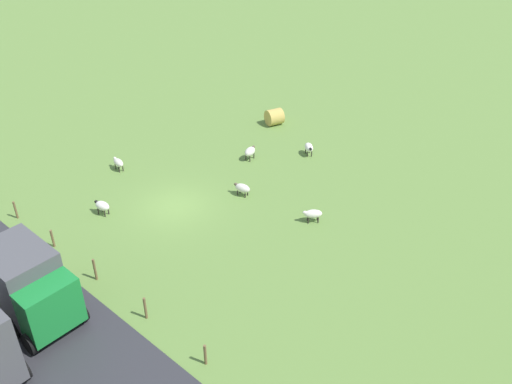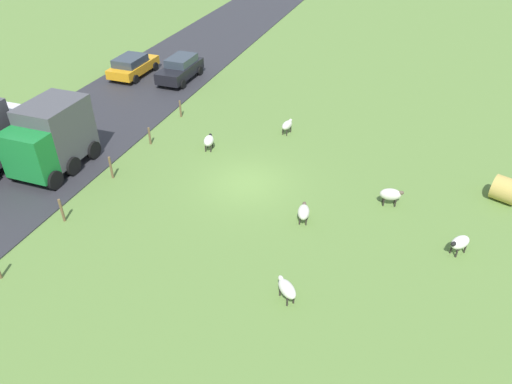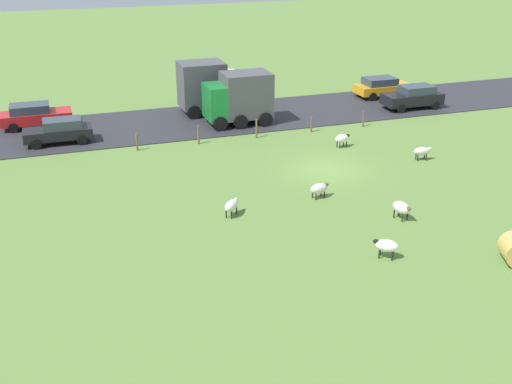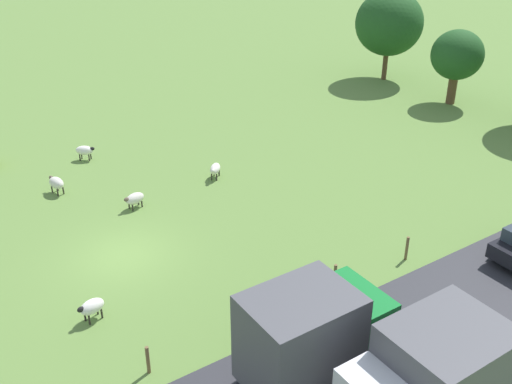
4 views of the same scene
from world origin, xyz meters
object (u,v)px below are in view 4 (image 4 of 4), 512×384
object	(u,v)px
sheep_0	(215,169)
sheep_3	(135,199)
tree_1	(389,23)
tree_0	(457,55)
sheep_1	(56,183)
sheep_5	(92,307)
truck_0	(313,337)
sheep_4	(85,150)

from	to	relation	value
sheep_0	sheep_3	world-z (taller)	sheep_0
tree_1	sheep_3	bearing A→B (deg)	-71.19
sheep_3	tree_1	world-z (taller)	tree_1
tree_1	tree_0	bearing A→B (deg)	-0.89
sheep_0	sheep_1	xyz separation A→B (m)	(-2.87, -7.32, 0.05)
sheep_1	tree_0	size ratio (longest dim) A/B	0.23
sheep_0	sheep_5	distance (m)	11.80
sheep_0	truck_0	xyz separation A→B (m)	(13.97, -4.76, 1.35)
sheep_4	tree_1	world-z (taller)	tree_1
sheep_1	tree_1	bearing A→B (deg)	100.01
sheep_1	sheep_3	xyz separation A→B (m)	(3.50, 2.58, -0.08)
tree_1	truck_0	distance (m)	32.44
sheep_5	sheep_4	bearing A→B (deg)	161.35
tree_0	tree_1	xyz separation A→B (m)	(-6.52, 0.10, 0.92)
tree_0	tree_1	bearing A→B (deg)	179.11
sheep_0	tree_0	xyz separation A→B (m)	(-1.05, 19.27, 2.79)
sheep_5	tree_1	size ratio (longest dim) A/B	0.16
sheep_3	sheep_5	xyz separation A→B (m)	(6.68, -4.53, 0.06)
sheep_4	tree_1	bearing A→B (deg)	93.92
sheep_0	tree_0	bearing A→B (deg)	93.12
sheep_1	sheep_3	size ratio (longest dim) A/B	1.02
sheep_0	sheep_4	world-z (taller)	sheep_4
tree_1	truck_0	bearing A→B (deg)	-48.24
sheep_4	sheep_5	size ratio (longest dim) A/B	0.99
tree_0	sheep_5	bearing A→B (deg)	-73.66
sheep_3	truck_0	distance (m)	13.41
sheep_1	sheep_5	distance (m)	10.36
sheep_0	sheep_1	bearing A→B (deg)	-111.38
sheep_5	truck_0	xyz separation A→B (m)	(6.66, 4.50, 1.32)
sheep_3	truck_0	size ratio (longest dim) A/B	0.25
sheep_0	tree_0	distance (m)	19.50
sheep_0	sheep_1	size ratio (longest dim) A/B	0.92
tree_1	sheep_4	bearing A→B (deg)	-86.08
sheep_4	truck_0	size ratio (longest dim) A/B	0.24
tree_0	truck_0	world-z (taller)	tree_0
sheep_0	sheep_4	xyz separation A→B (m)	(-5.92, -4.80, 0.03)
sheep_5	tree_0	bearing A→B (deg)	106.34
tree_0	sheep_3	bearing A→B (deg)	-85.98
sheep_1	truck_0	size ratio (longest dim) A/B	0.26
sheep_1	truck_0	bearing A→B (deg)	8.62
sheep_1	sheep_5	world-z (taller)	sheep_1
sheep_5	truck_0	distance (m)	8.14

